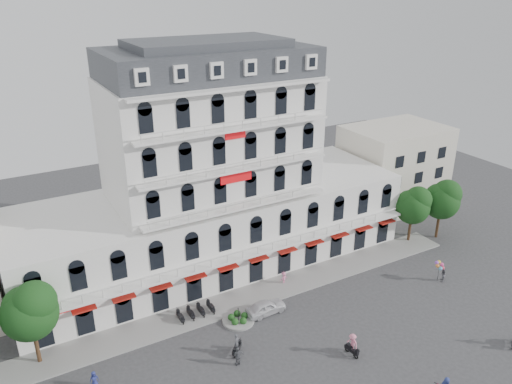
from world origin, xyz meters
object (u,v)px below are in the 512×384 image
object	(u,v)px
parked_car	(266,307)
rider_west	(237,345)
rider_center	(352,344)
balloon_vendor	(441,271)

from	to	relation	value
parked_car	rider_west	world-z (taller)	rider_west
parked_car	rider_west	xyz separation A→B (m)	(-5.32, -3.91, 0.26)
parked_car	rider_center	size ratio (longest dim) A/B	1.88
parked_car	rider_west	distance (m)	6.61
balloon_vendor	parked_car	bearing A→B (deg)	167.43
rider_west	balloon_vendor	xyz separation A→B (m)	(25.48, -0.58, 0.31)
rider_center	balloon_vendor	xyz separation A→B (m)	(16.50, 4.60, 0.09)
parked_car	balloon_vendor	distance (m)	20.67
parked_car	balloon_vendor	world-z (taller)	balloon_vendor
rider_west	balloon_vendor	world-z (taller)	balloon_vendor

